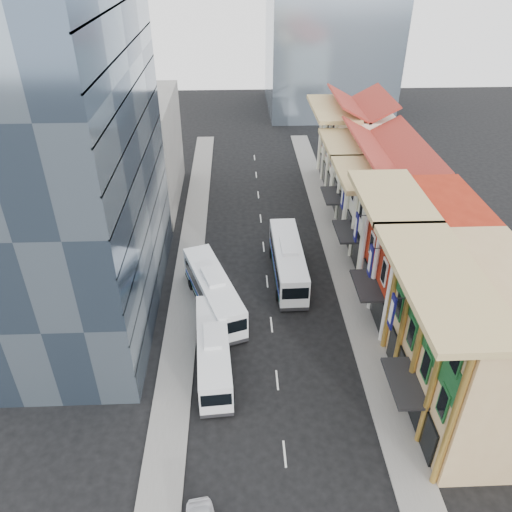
{
  "coord_description": "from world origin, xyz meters",
  "views": [
    {
      "loc": [
        -2.95,
        -21.03,
        31.14
      ],
      "look_at": [
        -1.35,
        18.0,
        5.85
      ],
      "focal_mm": 35.0,
      "sensor_mm": 36.0,
      "label": 1
    }
  ],
  "objects_px": {
    "bus_left_near": "(213,350)",
    "shophouse_tan": "(475,347)",
    "bus_right": "(288,260)",
    "office_tower": "(70,162)",
    "bus_left_far": "(213,291)"
  },
  "relations": [
    {
      "from": "bus_right",
      "to": "shophouse_tan",
      "type": "bearing_deg",
      "value": -57.65
    },
    {
      "from": "shophouse_tan",
      "to": "bus_right",
      "type": "xyz_separation_m",
      "value": [
        -11.76,
        17.89,
        -3.97
      ]
    },
    {
      "from": "office_tower",
      "to": "bus_right",
      "type": "distance_m",
      "value": 23.53
    },
    {
      "from": "shophouse_tan",
      "to": "bus_left_near",
      "type": "xyz_separation_m",
      "value": [
        -19.26,
        4.85,
        -4.17
      ]
    },
    {
      "from": "office_tower",
      "to": "bus_left_far",
      "type": "height_order",
      "value": "office_tower"
    },
    {
      "from": "shophouse_tan",
      "to": "bus_right",
      "type": "bearing_deg",
      "value": 123.32
    },
    {
      "from": "office_tower",
      "to": "bus_right",
      "type": "bearing_deg",
      "value": 11.42
    },
    {
      "from": "bus_left_far",
      "to": "bus_right",
      "type": "relative_size",
      "value": 0.97
    },
    {
      "from": "bus_left_far",
      "to": "bus_right",
      "type": "xyz_separation_m",
      "value": [
        7.74,
        4.98,
        0.05
      ]
    },
    {
      "from": "shophouse_tan",
      "to": "bus_left_far",
      "type": "height_order",
      "value": "shophouse_tan"
    },
    {
      "from": "office_tower",
      "to": "bus_left_near",
      "type": "height_order",
      "value": "office_tower"
    },
    {
      "from": "bus_left_near",
      "to": "shophouse_tan",
      "type": "bearing_deg",
      "value": -18.21
    },
    {
      "from": "shophouse_tan",
      "to": "bus_left_near",
      "type": "bearing_deg",
      "value": 165.86
    },
    {
      "from": "bus_left_near",
      "to": "bus_right",
      "type": "distance_m",
      "value": 15.04
    },
    {
      "from": "bus_left_far",
      "to": "bus_left_near",
      "type": "bearing_deg",
      "value": -106.88
    }
  ]
}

